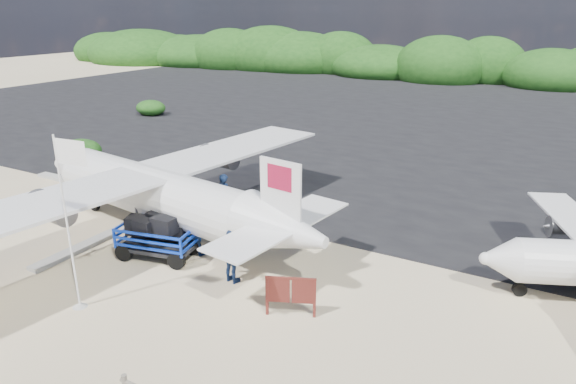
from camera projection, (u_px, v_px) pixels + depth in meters
name	position (u px, v px, depth m)	size (l,w,h in m)	color
ground	(176.00, 279.00, 16.61)	(160.00, 160.00, 0.00)	beige
asphalt_apron	(425.00, 118.00, 41.24)	(90.00, 50.00, 0.04)	#B2B2B2
lagoon	(38.00, 213.00, 22.00)	(9.00, 7.00, 0.40)	#B2B2B2
vegetation_band	(481.00, 81.00, 61.76)	(124.00, 8.00, 4.40)	#B2B2B2
baggage_cart	(159.00, 257.00, 18.10)	(2.85, 1.63, 1.43)	#0D36CC
flagpole	(80.00, 307.00, 15.10)	(1.04, 0.43, 5.18)	white
signboard	(291.00, 315.00, 14.66)	(1.53, 0.14, 1.26)	maroon
crew_a	(225.00, 197.00, 21.10)	(0.71, 0.47, 1.96)	navy
crew_b	(197.00, 233.00, 18.16)	(0.77, 0.60, 1.58)	navy
crew_c	(232.00, 256.00, 16.16)	(1.08, 0.45, 1.83)	navy
aircraft_small	(353.00, 107.00, 45.53)	(7.51, 7.51, 2.70)	#B2B2B2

